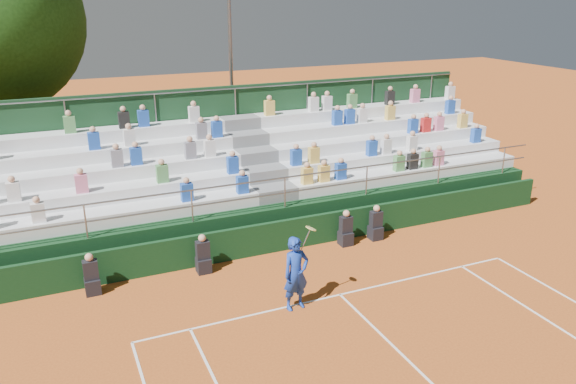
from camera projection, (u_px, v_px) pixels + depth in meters
name	position (u px, v px, depth m)	size (l,w,h in m)	color
ground	(340.00, 295.00, 15.09)	(90.00, 90.00, 0.00)	#B6551E
courtside_wall	(292.00, 234.00, 17.68)	(20.00, 0.15, 1.00)	black
line_officials	(263.00, 246.00, 16.87)	(9.28, 0.40, 1.19)	black
grandstand	(256.00, 186.00, 20.29)	(20.00, 5.20, 4.40)	black
tennis_player	(296.00, 273.00, 14.15)	(0.92, 0.56, 2.22)	#1639A9
floodlight_mast	(231.00, 55.00, 24.63)	(0.60, 0.25, 8.83)	gray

